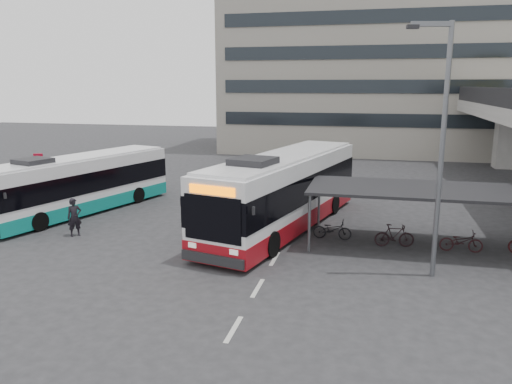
% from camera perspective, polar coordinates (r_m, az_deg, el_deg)
% --- Properties ---
extents(ground, '(120.00, 120.00, 0.00)m').
position_cam_1_polar(ground, '(20.63, -4.73, -7.08)').
color(ground, '#28282B').
rests_on(ground, ground).
extents(bike_shelter, '(10.00, 4.00, 2.54)m').
position_cam_1_polar(bike_shelter, '(22.23, 18.99, -1.89)').
color(bike_shelter, '#595B60').
rests_on(bike_shelter, ground).
extents(office_block, '(30.00, 15.00, 25.00)m').
position_cam_1_polar(office_block, '(54.79, 13.79, 17.86)').
color(office_block, gray).
rests_on(office_block, ground).
extents(road_markings, '(0.15, 7.60, 0.01)m').
position_cam_1_polar(road_markings, '(17.30, 0.18, -10.92)').
color(road_markings, beige).
rests_on(road_markings, ground).
extents(bus_main, '(5.82, 13.21, 3.82)m').
position_cam_1_polar(bus_main, '(23.87, 3.24, 0.04)').
color(bus_main, white).
rests_on(bus_main, ground).
extents(bus_teal, '(5.49, 11.32, 3.28)m').
position_cam_1_polar(bus_teal, '(28.42, -19.39, 0.81)').
color(bus_teal, white).
rests_on(bus_teal, ground).
extents(pedestrian, '(0.75, 0.75, 1.76)m').
position_cam_1_polar(pedestrian, '(24.17, -20.04, -2.72)').
color(pedestrian, black).
rests_on(pedestrian, ground).
extents(lamp_post, '(1.54, 0.50, 8.84)m').
position_cam_1_polar(lamp_post, '(18.24, 20.25, 5.92)').
color(lamp_post, '#595B60').
rests_on(lamp_post, ground).
extents(sign_totem_north, '(0.55, 0.30, 2.60)m').
position_cam_1_polar(sign_totem_north, '(34.03, -23.49, 1.96)').
color(sign_totem_north, '#A20A20').
rests_on(sign_totem_north, ground).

